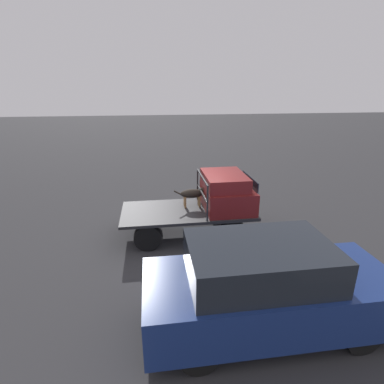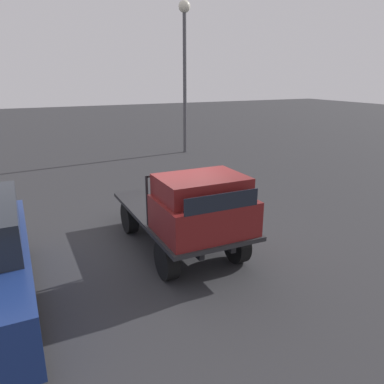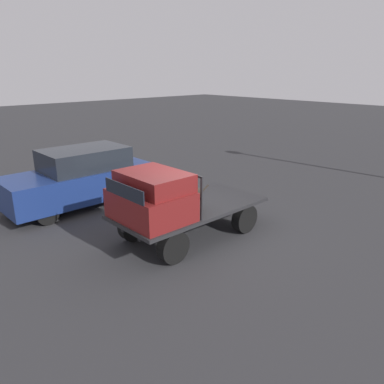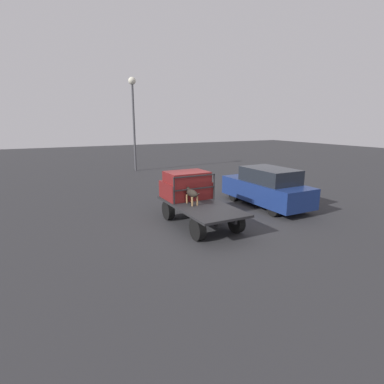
# 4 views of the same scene
# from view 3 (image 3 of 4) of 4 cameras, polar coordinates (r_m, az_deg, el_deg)

# --- Properties ---
(ground_plane) EXTENTS (80.00, 80.00, 0.00)m
(ground_plane) POSITION_cam_3_polar(r_m,az_deg,el_deg) (9.30, -0.27, -6.66)
(ground_plane) COLOR #2D2D30
(flatbed_truck) EXTENTS (3.76, 1.80, 0.78)m
(flatbed_truck) POSITION_cam_3_polar(r_m,az_deg,el_deg) (9.07, -0.27, -3.43)
(flatbed_truck) COLOR black
(flatbed_truck) RESTS_ON ground
(truck_cab) EXTENTS (1.34, 1.68, 1.03)m
(truck_cab) POSITION_cam_3_polar(r_m,az_deg,el_deg) (8.16, -6.15, -0.78)
(truck_cab) COLOR maroon
(truck_cab) RESTS_ON flatbed_truck
(truck_headboard) EXTENTS (0.04, 1.68, 0.98)m
(truck_headboard) POSITION_cam_3_polar(r_m,az_deg,el_deg) (8.53, -2.37, 1.23)
(truck_headboard) COLOR #232326
(truck_headboard) RESTS_ON flatbed_truck
(dog) EXTENTS (1.07, 0.26, 0.65)m
(dog) POSITION_cam_3_polar(r_m,az_deg,el_deg) (8.55, -0.32, -0.38)
(dog) COLOR #9E7547
(dog) RESTS_ON flatbed_truck
(parked_sedan) EXTENTS (4.32, 1.73, 1.72)m
(parked_sedan) POSITION_cam_3_polar(r_m,az_deg,el_deg) (11.55, -16.56, 2.07)
(parked_sedan) COLOR black
(parked_sedan) RESTS_ON ground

